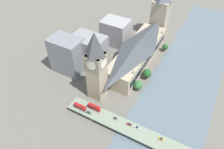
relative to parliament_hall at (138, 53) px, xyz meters
name	(u,v)px	position (x,y,z in m)	size (l,w,h in m)	color
ground_plane	(148,71)	(-16.44, 8.00, -13.52)	(600.00, 600.00, 0.00)	#605E56
river_water	(183,84)	(-54.49, 8.00, -13.37)	(64.09, 360.00, 0.30)	slate
parliament_hall	(138,53)	(0.00, 0.00, 0.00)	(27.35, 101.11, 27.26)	tan
clock_tower	(96,66)	(12.17, 61.47, 22.39)	(15.08, 15.08, 68.44)	tan
victoria_tower	(160,15)	(0.05, -63.89, 13.72)	(18.67, 18.67, 58.48)	tan
road_bridge	(158,142)	(-54.49, 83.21, -9.72)	(160.18, 13.64, 4.69)	#5D6A59
double_decker_bus_mid	(80,107)	(14.96, 85.99, -6.27)	(11.21, 2.61, 4.65)	red
double_decker_bus_rear	(94,107)	(3.91, 80.73, -6.15)	(11.48, 2.57, 4.91)	red
car_northbound_lead	(115,118)	(-16.57, 80.73, -8.11)	(3.94, 1.76, 1.47)	slate
car_northbound_tail	(137,128)	(-35.87, 80.24, -8.15)	(4.36, 1.78, 1.37)	silver
car_southbound_lead	(88,113)	(6.04, 86.51, -8.09)	(4.51, 1.75, 1.53)	#2D5638
car_southbound_tail	(129,124)	(-29.16, 80.35, -8.14)	(4.23, 1.77, 1.40)	maroon
car_southbound_extra	(161,139)	(-56.06, 80.69, -8.17)	(3.84, 1.81, 1.33)	gold
city_block_west	(115,32)	(38.90, -22.56, 1.32)	(30.55, 23.93, 29.69)	#939399
city_block_center	(67,55)	(57.79, 44.70, 5.36)	(31.93, 21.78, 37.77)	slate
city_block_east	(89,52)	(42.04, 28.83, 4.50)	(33.64, 23.30, 36.06)	gray
tree_embankment_near	(138,85)	(-17.64, 36.81, -7.82)	(8.69, 8.69, 10.06)	brown
tree_embankment_mid	(147,73)	(-19.23, 18.74, -6.50)	(8.75, 8.75, 11.42)	brown
tree_embankment_far	(165,47)	(-20.11, -34.53, -7.33)	(6.80, 6.80, 9.62)	brown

